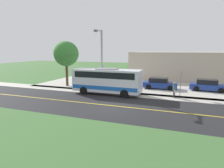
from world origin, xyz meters
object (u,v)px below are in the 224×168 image
tree_curbside (66,54)px  commercial_building (178,65)px  stop_sign (181,79)px  parked_car_far (208,85)px  parked_car_near (160,84)px  shuttle_bus_front (107,80)px  street_light_pole (101,59)px  pedestrian_with_bags (174,89)px

tree_curbside → commercial_building: (-14.00, 14.61, -2.19)m
stop_sign → parked_car_far: size_ratio=0.64×
parked_car_near → commercial_building: commercial_building is taller
shuttle_bus_front → tree_curbside: tree_curbside is taller
street_light_pole → parked_car_near: bearing=128.8°
stop_sign → commercial_building: size_ratio=0.18×
parked_car_far → tree_curbside: tree_curbside is taller
street_light_pole → commercial_building: 18.50m
shuttle_bus_front → street_light_pole: street_light_pole is taller
street_light_pole → shuttle_bus_front: bearing=65.8°
shuttle_bus_front → parked_car_far: bearing=118.3°
parked_car_near → pedestrian_with_bags: bearing=24.9°
parked_car_far → commercial_building: size_ratio=0.28×
pedestrian_with_bags → stop_sign: bearing=142.8°
pedestrian_with_bags → commercial_building: (-16.08, -0.26, 1.43)m
stop_sign → parked_car_far: bearing=144.2°
parked_car_near → tree_curbside: (2.49, -12.75, 3.86)m
pedestrian_with_bags → tree_curbside: (-2.08, -14.87, 3.62)m
pedestrian_with_bags → street_light_pole: (0.45, -8.38, 3.17)m
pedestrian_with_bags → commercial_building: commercial_building is taller
shuttle_bus_front → parked_car_near: 7.70m
shuttle_bus_front → stop_sign: shuttle_bus_front is taller
stop_sign → pedestrian_with_bags: bearing=-37.2°
shuttle_bus_front → commercial_building: bearing=156.8°
pedestrian_with_bags → tree_curbside: bearing=-98.0°
stop_sign → parked_car_near: (-3.79, -2.71, -1.28)m
stop_sign → street_light_pole: street_light_pole is taller
stop_sign → parked_car_near: 4.83m
parked_car_near → tree_curbside: tree_curbside is taller
tree_curbside → commercial_building: tree_curbside is taller
shuttle_bus_front → pedestrian_with_bags: bearing=96.4°
parked_car_near → commercial_building: 11.78m
street_light_pole → parked_car_far: (-5.70, 12.19, -3.42)m
shuttle_bus_front → parked_car_near: size_ratio=1.83×
shuttle_bus_front → parked_car_near: shuttle_bus_front is taller
street_light_pole → commercial_building: street_light_pole is taller
pedestrian_with_bags → shuttle_bus_front: bearing=-83.6°
commercial_building → parked_car_far: bearing=20.6°
shuttle_bus_front → tree_curbside: size_ratio=1.28×
pedestrian_with_bags → tree_curbside: tree_curbside is taller
stop_sign → parked_car_far: 5.65m
stop_sign → parked_car_near: bearing=-144.4°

